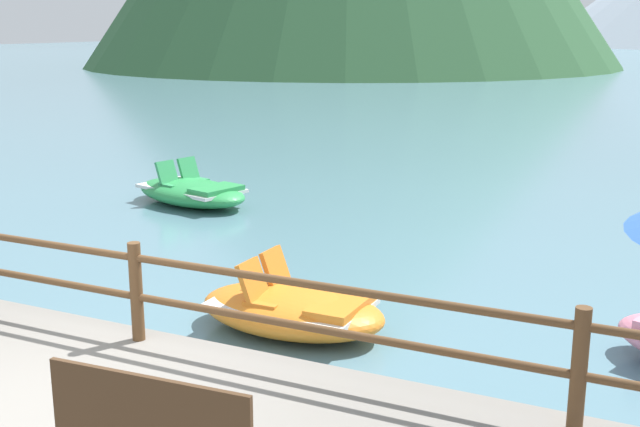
{
  "coord_description": "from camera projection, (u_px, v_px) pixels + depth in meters",
  "views": [
    {
      "loc": [
        4.53,
        -4.01,
        3.31
      ],
      "look_at": [
        0.26,
        5.0,
        0.9
      ],
      "focal_mm": 44.26,
      "sensor_mm": 36.0,
      "label": 1
    }
  ],
  "objects": [
    {
      "name": "ground_plane",
      "position": [
        601.0,
        88.0,
        41.32
      ],
      "size": [
        200.0,
        200.0,
        0.0
      ],
      "primitive_type": "plane",
      "color": "slate"
    },
    {
      "name": "dock_railing",
      "position": [
        136.0,
        281.0,
        7.31
      ],
      "size": [
        23.92,
        0.12,
        0.95
      ],
      "color": "brown",
      "rests_on": "promenade_dock"
    },
    {
      "name": "pedal_boat_0",
      "position": [
        293.0,
        309.0,
        8.66
      ],
      "size": [
        2.17,
        1.29,
        0.83
      ],
      "color": "orange",
      "rests_on": "ground"
    },
    {
      "name": "pedal_boat_3",
      "position": [
        192.0,
        192.0,
        14.74
      ],
      "size": [
        2.8,
        1.93,
        0.82
      ],
      "color": "green",
      "rests_on": "ground"
    }
  ]
}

